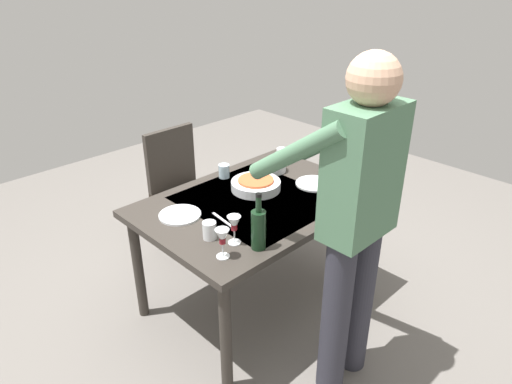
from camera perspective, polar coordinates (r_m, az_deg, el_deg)
ground_plane at (r=3.12m, az=0.00°, el=-12.98°), size 6.00×6.00×0.00m
dining_table at (r=2.75m, az=0.00°, el=-2.40°), size 1.33×0.93×0.74m
chair_near at (r=3.42m, az=-9.26°, el=1.06°), size 0.40×0.40×0.91m
person_server at (r=2.13m, az=11.99°, el=-2.84°), size 0.42×0.61×1.69m
wine_bottle at (r=2.22m, az=0.31°, el=-4.47°), size 0.07×0.07×0.30m
wine_glass_left at (r=2.16m, az=-4.14°, el=-5.66°), size 0.07×0.07×0.15m
wine_glass_right at (r=2.26m, az=-2.70°, el=-4.03°), size 0.07×0.07×0.15m
water_cup_near_left at (r=2.98m, az=-3.94°, el=2.58°), size 0.07×0.07×0.09m
water_cup_near_right at (r=2.34m, az=-5.72°, el=-4.69°), size 0.07×0.07×0.09m
water_cup_far_left at (r=3.21m, az=3.16°, el=4.56°), size 0.07×0.07×0.09m
serving_bowl_pasta at (r=2.81m, az=-0.02°, el=0.93°), size 0.30×0.30×0.07m
side_bowl_salad at (r=3.07m, az=2.03°, el=3.21°), size 0.18×0.18×0.07m
dinner_plate_near at (r=2.91m, az=7.14°, el=1.03°), size 0.23×0.23×0.01m
dinner_plate_far at (r=2.57m, az=-9.30°, el=-2.79°), size 0.23×0.23×0.01m
table_knife at (r=2.50m, az=-4.04°, el=-3.48°), size 0.04×0.20×0.00m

